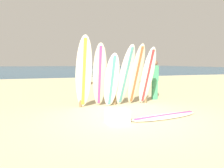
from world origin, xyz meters
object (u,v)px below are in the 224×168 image
at_px(surfboard_leaning_right, 147,76).
at_px(surfboard_leaning_center_right, 136,75).
at_px(beachgoer_standing, 155,78).
at_px(small_boat_offshore, 87,70).
at_px(surfboard_rack, 115,88).
at_px(cooler_box, 117,116).
at_px(surfboard_leaning_left, 100,76).
at_px(surfboard_leaning_far_left, 84,73).
at_px(surfboard_leaning_center_left, 112,80).
at_px(surfboard_lying_on_sand, 165,116).
at_px(surfboard_leaning_center, 126,76).

bearing_deg(surfboard_leaning_right, surfboard_leaning_center_right, 173.31).
relative_size(beachgoer_standing, small_boat_offshore, 0.58).
distance_m(surfboard_rack, beachgoer_standing, 2.19).
bearing_deg(cooler_box, surfboard_leaning_center_right, 56.09).
relative_size(surfboard_leaning_left, small_boat_offshore, 0.77).
relative_size(surfboard_leaning_right, small_boat_offshore, 0.74).
relative_size(surfboard_leaning_far_left, surfboard_leaning_center_left, 1.30).
bearing_deg(surfboard_leaning_center_right, surfboard_leaning_center_left, -176.36).
distance_m(surfboard_leaning_left, surfboard_lying_on_sand, 2.67).
height_order(surfboard_rack, surfboard_leaning_left, surfboard_leaning_left).
relative_size(surfboard_rack, surfboard_leaning_center_left, 1.41).
xyz_separation_m(surfboard_rack, surfboard_leaning_far_left, (-1.24, -0.32, 0.61)).
distance_m(surfboard_leaning_far_left, beachgoer_standing, 3.46).
xyz_separation_m(surfboard_leaning_center_right, cooler_box, (-1.53, -2.07, -0.96)).
xyz_separation_m(small_boat_offshore, cooler_box, (-7.17, -34.79, -0.08)).
xyz_separation_m(surfboard_leaning_center_right, small_boat_offshore, (5.65, 32.72, -0.88)).
height_order(surfboard_leaning_center_right, small_boat_offshore, surfboard_leaning_center_right).
relative_size(surfboard_leaning_right, beachgoer_standing, 1.27).
relative_size(surfboard_rack, small_boat_offshore, 0.92).
distance_m(surfboard_rack, surfboard_leaning_center_left, 0.59).
distance_m(surfboard_leaning_far_left, surfboard_leaning_right, 2.40).
distance_m(surfboard_leaning_center, cooler_box, 2.51).
height_order(surfboard_leaning_far_left, surfboard_leaning_center, surfboard_leaning_far_left).
distance_m(surfboard_rack, surfboard_leaning_left, 0.90).
bearing_deg(surfboard_leaning_center_left, surfboard_leaning_far_left, 174.16).
distance_m(beachgoer_standing, cooler_box, 4.27).
bearing_deg(surfboard_rack, surfboard_leaning_center_left, -122.15).
bearing_deg(beachgoer_standing, surfboard_leaning_left, -160.92).
distance_m(surfboard_rack, surfboard_leaning_center_right, 0.94).
bearing_deg(surfboard_leaning_center, surfboard_leaning_right, -1.95).
bearing_deg(surfboard_leaning_left, surfboard_leaning_center_right, -1.05).
height_order(surfboard_leaning_far_left, surfboard_leaning_center_right, surfboard_leaning_far_left).
bearing_deg(surfboard_leaning_center, surfboard_leaning_far_left, 177.79).
relative_size(surfboard_leaning_far_left, small_boat_offshore, 0.85).
height_order(surfboard_lying_on_sand, small_boat_offshore, small_boat_offshore).
bearing_deg(surfboard_lying_on_sand, surfboard_leaning_center, 103.20).
xyz_separation_m(surfboard_leaning_left, beachgoer_standing, (2.76, 0.95, -0.19)).
xyz_separation_m(surfboard_leaning_far_left, surfboard_leaning_right, (2.39, -0.09, -0.17)).
bearing_deg(small_boat_offshore, surfboard_leaning_center, -100.52).
bearing_deg(surfboard_leaning_center_left, surfboard_leaning_right, 0.46).
distance_m(surfboard_leaning_left, cooler_box, 2.31).
distance_m(surfboard_leaning_center_right, small_boat_offshore, 33.21).
bearing_deg(surfboard_rack, surfboard_leaning_far_left, -165.56).
height_order(surfboard_leaning_right, surfboard_lying_on_sand, surfboard_leaning_right).
bearing_deg(surfboard_leaning_center_right, small_boat_offshore, 80.21).
xyz_separation_m(surfboard_leaning_far_left, beachgoer_standing, (3.31, 0.94, -0.32)).
xyz_separation_m(surfboard_rack, beachgoer_standing, (2.08, 0.62, 0.29)).
distance_m(surfboard_lying_on_sand, beachgoer_standing, 3.35).
height_order(surfboard_leaning_center_left, surfboard_leaning_center_right, surfboard_leaning_center_right).
distance_m(surfboard_leaning_center_right, cooler_box, 2.75).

